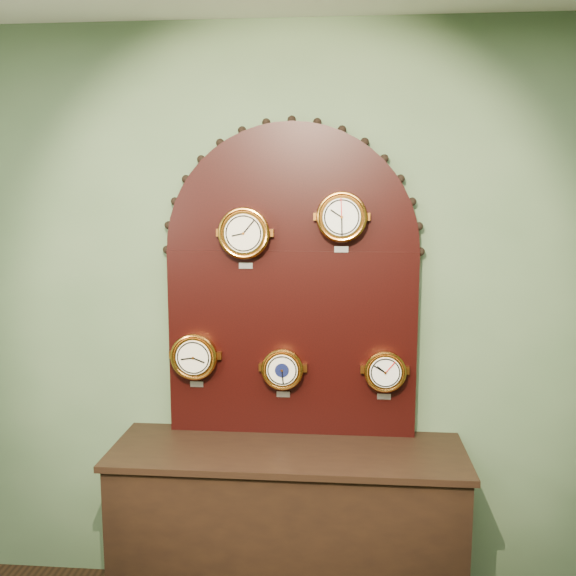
# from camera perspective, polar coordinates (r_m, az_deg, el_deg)

# --- Properties ---
(wall_back) EXTENTS (4.00, 0.00, 4.00)m
(wall_back) POSITION_cam_1_polar(r_m,az_deg,el_deg) (3.15, 0.39, -2.56)
(wall_back) COLOR #4F6948
(wall_back) RESTS_ON ground
(shop_counter) EXTENTS (1.60, 0.50, 0.80)m
(shop_counter) POSITION_cam_1_polar(r_m,az_deg,el_deg) (3.25, -0.03, -21.11)
(shop_counter) COLOR black
(shop_counter) RESTS_ON ground_plane
(display_board) EXTENTS (1.26, 0.06, 1.53)m
(display_board) POSITION_cam_1_polar(r_m,az_deg,el_deg) (3.07, 0.32, 1.40)
(display_board) COLOR black
(display_board) RESTS_ON shop_counter
(roman_clock) EXTENTS (0.24, 0.08, 0.29)m
(roman_clock) POSITION_cam_1_polar(r_m,az_deg,el_deg) (3.01, -3.90, 4.89)
(roman_clock) COLOR #C37829
(roman_clock) RESTS_ON display_board
(arabic_clock) EXTENTS (0.23, 0.08, 0.28)m
(arabic_clock) POSITION_cam_1_polar(r_m,az_deg,el_deg) (2.97, 4.79, 6.32)
(arabic_clock) COLOR #C37829
(arabic_clock) RESTS_ON display_board
(hygrometer) EXTENTS (0.23, 0.08, 0.28)m
(hygrometer) POSITION_cam_1_polar(r_m,az_deg,el_deg) (3.15, -8.30, -6.01)
(hygrometer) COLOR #C37829
(hygrometer) RESTS_ON display_board
(barometer) EXTENTS (0.20, 0.08, 0.25)m
(barometer) POSITION_cam_1_polar(r_m,az_deg,el_deg) (3.10, -0.48, -7.17)
(barometer) COLOR #C37829
(barometer) RESTS_ON display_board
(tide_clock) EXTENTS (0.20, 0.08, 0.25)m
(tide_clock) POSITION_cam_1_polar(r_m,az_deg,el_deg) (3.09, 8.62, -7.29)
(tide_clock) COLOR #C37829
(tide_clock) RESTS_ON display_board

